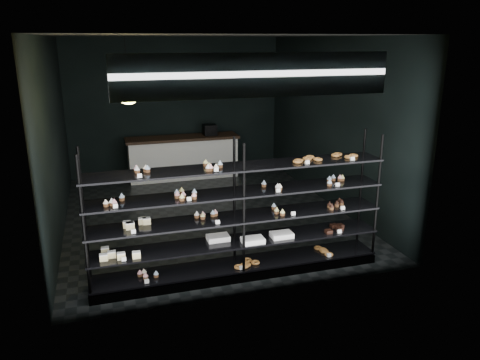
{
  "coord_description": "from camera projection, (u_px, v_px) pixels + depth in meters",
  "views": [
    {
      "loc": [
        -1.77,
        -8.06,
        3.14
      ],
      "look_at": [
        0.1,
        -1.9,
        1.2
      ],
      "focal_mm": 35.0,
      "sensor_mm": 36.0,
      "label": 1
    }
  ],
  "objects": [
    {
      "name": "service_counter",
      "position": [
        183.0,
        157.0,
        10.95
      ],
      "size": [
        2.6,
        0.65,
        1.23
      ],
      "color": "silver",
      "rests_on": "room"
    },
    {
      "name": "signage",
      "position": [
        258.0,
        75.0,
        5.31
      ],
      "size": [
        3.3,
        0.05,
        0.5
      ],
      "color": "#0E2147",
      "rests_on": "room"
    },
    {
      "name": "room",
      "position": [
        204.0,
        129.0,
        8.32
      ],
      "size": [
        5.01,
        6.01,
        3.2
      ],
      "color": "black",
      "rests_on": "ground"
    },
    {
      "name": "pendant_lamp",
      "position": [
        128.0,
        93.0,
        6.31
      ],
      "size": [
        0.32,
        0.32,
        0.89
      ],
      "color": "black",
      "rests_on": "room"
    },
    {
      "name": "display_shelf",
      "position": [
        237.0,
        233.0,
        6.33
      ],
      "size": [
        4.0,
        0.5,
        1.91
      ],
      "color": "black",
      "rests_on": "room"
    }
  ]
}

